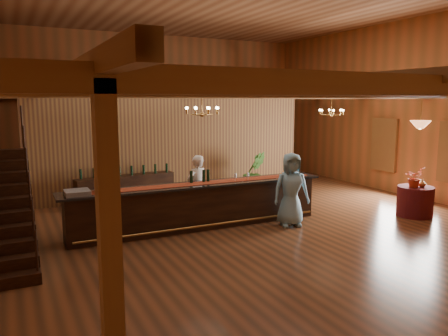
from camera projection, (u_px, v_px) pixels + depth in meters
name	position (u px, v px, depth m)	size (l,w,h in m)	color
floor	(242.00, 218.00, 11.27)	(14.00, 14.00, 0.00)	brown
wall_back	(156.00, 107.00, 17.04)	(12.00, 0.10, 5.50)	#AF6033
wall_right	(413.00, 109.00, 13.50)	(0.10, 14.00, 5.50)	#AF6033
beam_grid	(234.00, 91.00, 11.23)	(11.90, 13.90, 0.39)	brown
support_posts	(253.00, 159.00, 10.59)	(9.20, 10.20, 3.20)	brown
partition_wall	(176.00, 147.00, 13.91)	(9.00, 0.18, 3.10)	olive
window_right_back	(384.00, 145.00, 14.55)	(0.12, 1.05, 1.75)	white
staircase	(4.00, 210.00, 8.06)	(1.00, 2.80, 2.00)	black
backroom_boxes	(163.00, 169.00, 15.93)	(4.10, 0.60, 1.10)	black
tasting_bar	(199.00, 205.00, 10.36)	(6.40, 0.90, 1.08)	black
beverage_dispenser	(100.00, 179.00, 9.31)	(0.26, 0.26, 0.60)	silver
glass_rack_tray	(77.00, 193.00, 9.05)	(0.50, 0.50, 0.10)	gray
raffle_drum	(293.00, 169.00, 11.34)	(0.34, 0.24, 0.30)	brown
bar_bottle_0	(191.00, 177.00, 10.31)	(0.07, 0.07, 0.30)	black
bar_bottle_1	(204.00, 176.00, 10.45)	(0.07, 0.07, 0.30)	black
bar_bottle_2	(208.00, 176.00, 10.50)	(0.07, 0.07, 0.30)	black
backbar_shelf	(126.00, 189.00, 12.87)	(2.93, 0.46, 0.83)	black
round_table	(415.00, 201.00, 11.43)	(0.91, 0.91, 0.79)	#481018
chandelier_left	(202.00, 110.00, 10.11)	(0.80, 0.80, 0.58)	#A47637
chandelier_right	(331.00, 112.00, 13.90)	(0.80, 0.80, 0.71)	#A47637
pendant_lamp	(420.00, 124.00, 11.12)	(0.52, 0.52, 0.90)	#A47637
bartender	(197.00, 188.00, 10.99)	(0.61, 0.40, 1.66)	white
staff_second	(105.00, 194.00, 10.00)	(0.85, 0.66, 1.75)	black
guest	(291.00, 190.00, 10.48)	(0.87, 0.57, 1.78)	#7BB2CC
floor_plant	(254.00, 172.00, 14.30)	(0.75, 0.61, 1.37)	#295319
table_flowers	(414.00, 177.00, 11.25)	(0.47, 0.41, 0.52)	#B22D14
table_vase	(422.00, 181.00, 11.29)	(0.15, 0.15, 0.31)	#A47637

